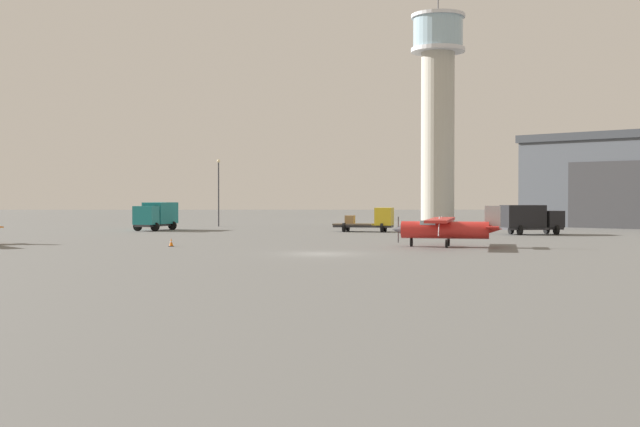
{
  "coord_description": "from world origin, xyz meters",
  "views": [
    {
      "loc": [
        -0.92,
        -54.77,
        3.78
      ],
      "look_at": [
        0.37,
        29.67,
        2.13
      ],
      "focal_mm": 45.95,
      "sensor_mm": 36.0,
      "label": 1
    }
  ],
  "objects_px": {
    "control_tower": "(438,103)",
    "truck_box_teal": "(157,215)",
    "truck_box_black": "(530,218)",
    "truck_flatbed_yellow": "(373,220)",
    "traffic_cone_near_left": "(171,242)",
    "light_post_west": "(219,187)",
    "airplane_red": "(446,228)"
  },
  "relations": [
    {
      "from": "truck_flatbed_yellow",
      "to": "traffic_cone_near_left",
      "type": "xyz_separation_m",
      "value": [
        -17.78,
        -26.54,
        -0.98
      ]
    },
    {
      "from": "airplane_red",
      "to": "truck_box_black",
      "type": "xyz_separation_m",
      "value": [
        12.15,
        20.78,
        0.19
      ]
    },
    {
      "from": "airplane_red",
      "to": "truck_box_black",
      "type": "distance_m",
      "value": 24.07
    },
    {
      "from": "airplane_red",
      "to": "traffic_cone_near_left",
      "type": "height_order",
      "value": "airplane_red"
    },
    {
      "from": "truck_box_teal",
      "to": "light_post_west",
      "type": "relative_size",
      "value": 0.81
    },
    {
      "from": "truck_flatbed_yellow",
      "to": "light_post_west",
      "type": "distance_m",
      "value": 25.67
    },
    {
      "from": "truck_flatbed_yellow",
      "to": "truck_box_black",
      "type": "height_order",
      "value": "truck_box_black"
    },
    {
      "from": "truck_box_teal",
      "to": "truck_flatbed_yellow",
      "type": "bearing_deg",
      "value": 96.04
    },
    {
      "from": "truck_box_teal",
      "to": "traffic_cone_near_left",
      "type": "height_order",
      "value": "truck_box_teal"
    },
    {
      "from": "control_tower",
      "to": "truck_box_black",
      "type": "bearing_deg",
      "value": -85.16
    },
    {
      "from": "truck_box_black",
      "to": "traffic_cone_near_left",
      "type": "bearing_deg",
      "value": -159.91
    },
    {
      "from": "truck_flatbed_yellow",
      "to": "truck_box_teal",
      "type": "bearing_deg",
      "value": -176.32
    },
    {
      "from": "airplane_red",
      "to": "truck_box_black",
      "type": "relative_size",
      "value": 1.66
    },
    {
      "from": "truck_box_black",
      "to": "truck_box_teal",
      "type": "distance_m",
      "value": 41.72
    },
    {
      "from": "control_tower",
      "to": "truck_box_black",
      "type": "relative_size",
      "value": 5.43
    },
    {
      "from": "control_tower",
      "to": "truck_box_black",
      "type": "distance_m",
      "value": 42.29
    },
    {
      "from": "traffic_cone_near_left",
      "to": "truck_box_black",
      "type": "bearing_deg",
      "value": 30.81
    },
    {
      "from": "control_tower",
      "to": "truck_box_teal",
      "type": "distance_m",
      "value": 48.76
    },
    {
      "from": "truck_box_teal",
      "to": "control_tower",
      "type": "bearing_deg",
      "value": 143.53
    },
    {
      "from": "truck_flatbed_yellow",
      "to": "traffic_cone_near_left",
      "type": "distance_m",
      "value": 31.96
    },
    {
      "from": "truck_flatbed_yellow",
      "to": "truck_box_black",
      "type": "distance_m",
      "value": 16.89
    },
    {
      "from": "truck_flatbed_yellow",
      "to": "light_post_west",
      "type": "xyz_separation_m",
      "value": [
        -18.84,
        16.98,
        3.92
      ]
    },
    {
      "from": "truck_box_black",
      "to": "traffic_cone_near_left",
      "type": "xyz_separation_m",
      "value": [
        -33.29,
        -19.85,
        -1.35
      ]
    },
    {
      "from": "truck_flatbed_yellow",
      "to": "truck_box_black",
      "type": "xyz_separation_m",
      "value": [
        15.51,
        -6.69,
        0.37
      ]
    },
    {
      "from": "control_tower",
      "to": "airplane_red",
      "type": "relative_size",
      "value": 3.27
    },
    {
      "from": "control_tower",
      "to": "truck_box_teal",
      "type": "xyz_separation_m",
      "value": [
        -36.85,
        -27.56,
        -16.13
      ]
    },
    {
      "from": "truck_box_teal",
      "to": "truck_box_black",
      "type": "bearing_deg",
      "value": 90.96
    },
    {
      "from": "airplane_red",
      "to": "truck_flatbed_yellow",
      "type": "height_order",
      "value": "airplane_red"
    },
    {
      "from": "truck_flatbed_yellow",
      "to": "traffic_cone_near_left",
      "type": "height_order",
      "value": "truck_flatbed_yellow"
    },
    {
      "from": "truck_box_black",
      "to": "light_post_west",
      "type": "height_order",
      "value": "light_post_west"
    },
    {
      "from": "airplane_red",
      "to": "light_post_west",
      "type": "relative_size",
      "value": 1.22
    },
    {
      "from": "airplane_red",
      "to": "truck_flatbed_yellow",
      "type": "relative_size",
      "value": 1.56
    }
  ]
}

